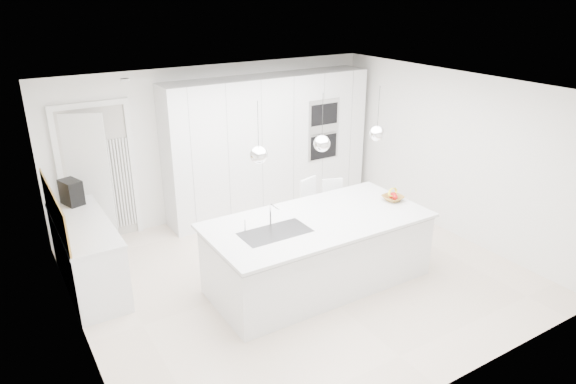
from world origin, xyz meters
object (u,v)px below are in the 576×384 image
island_base (319,253)px  espresso_machine (71,192)px  fruit_bowl (393,198)px  bar_stool_right (336,213)px  bar_stool_left (313,215)px

island_base → espresso_machine: size_ratio=8.31×
fruit_bowl → island_base: bearing=-179.7°
fruit_bowl → bar_stool_right: bar_stool_right is taller
island_base → bar_stool_right: (0.88, 0.81, 0.06)m
fruit_bowl → bar_stool_left: 1.20m
espresso_machine → bar_stool_left: espresso_machine is taller
bar_stool_left → fruit_bowl: bearing=-67.5°
espresso_machine → bar_stool_right: size_ratio=0.34×
bar_stool_left → bar_stool_right: bar_stool_left is taller
island_base → bar_stool_right: 1.20m
bar_stool_right → bar_stool_left: bearing=-168.6°
fruit_bowl → espresso_machine: espresso_machine is taller
espresso_machine → bar_stool_right: bearing=-39.9°
island_base → espresso_machine: espresso_machine is taller
bar_stool_right → espresso_machine: bearing=178.4°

